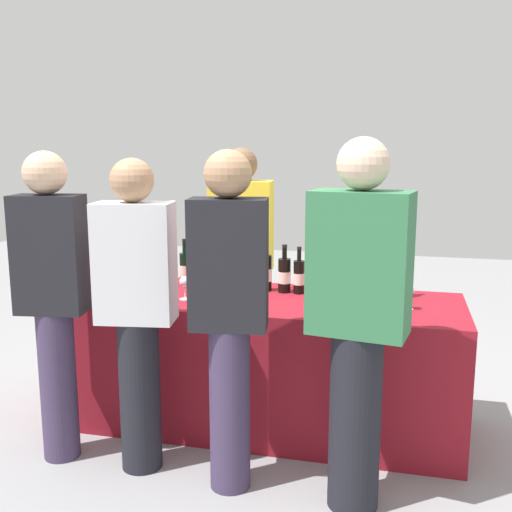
% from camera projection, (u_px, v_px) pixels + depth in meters
% --- Properties ---
extents(ground_plane, '(12.00, 12.00, 0.00)m').
position_uv_depth(ground_plane, '(256.00, 421.00, 3.69)').
color(ground_plane, gray).
extents(tasting_table, '(2.40, 0.79, 0.79)m').
position_uv_depth(tasting_table, '(256.00, 361.00, 3.62)').
color(tasting_table, maroon).
rests_on(tasting_table, ground_plane).
extents(wine_bottle_0, '(0.07, 0.07, 0.31)m').
position_uv_depth(wine_bottle_0, '(123.00, 269.00, 3.81)').
color(wine_bottle_0, black).
rests_on(wine_bottle_0, tasting_table).
extents(wine_bottle_1, '(0.06, 0.06, 0.32)m').
position_uv_depth(wine_bottle_1, '(149.00, 267.00, 3.85)').
color(wine_bottle_1, black).
rests_on(wine_bottle_1, tasting_table).
extents(wine_bottle_2, '(0.07, 0.07, 0.30)m').
position_uv_depth(wine_bottle_2, '(185.00, 268.00, 3.84)').
color(wine_bottle_2, black).
rests_on(wine_bottle_2, tasting_table).
extents(wine_bottle_3, '(0.07, 0.07, 0.33)m').
position_uv_depth(wine_bottle_3, '(216.00, 271.00, 3.68)').
color(wine_bottle_3, black).
rests_on(wine_bottle_3, tasting_table).
extents(wine_bottle_4, '(0.07, 0.07, 0.32)m').
position_uv_depth(wine_bottle_4, '(266.00, 272.00, 3.69)').
color(wine_bottle_4, black).
rests_on(wine_bottle_4, tasting_table).
extents(wine_bottle_5, '(0.08, 0.08, 0.30)m').
position_uv_depth(wine_bottle_5, '(284.00, 275.00, 3.65)').
color(wine_bottle_5, black).
rests_on(wine_bottle_5, tasting_table).
extents(wine_bottle_6, '(0.07, 0.07, 0.29)m').
position_uv_depth(wine_bottle_6, '(299.00, 277.00, 3.62)').
color(wine_bottle_6, black).
rests_on(wine_bottle_6, tasting_table).
extents(wine_bottle_7, '(0.07, 0.07, 0.33)m').
position_uv_depth(wine_bottle_7, '(399.00, 278.00, 3.52)').
color(wine_bottle_7, black).
rests_on(wine_bottle_7, tasting_table).
extents(wine_glass_0, '(0.07, 0.07, 0.14)m').
position_uv_depth(wine_glass_0, '(185.00, 283.00, 3.48)').
color(wine_glass_0, silver).
rests_on(wine_glass_0, tasting_table).
extents(wine_glass_1, '(0.07, 0.07, 0.14)m').
position_uv_depth(wine_glass_1, '(218.00, 281.00, 3.51)').
color(wine_glass_1, silver).
rests_on(wine_glass_1, tasting_table).
extents(wine_glass_2, '(0.07, 0.07, 0.14)m').
position_uv_depth(wine_glass_2, '(362.00, 296.00, 3.19)').
color(wine_glass_2, silver).
rests_on(wine_glass_2, tasting_table).
extents(wine_glass_3, '(0.06, 0.06, 0.14)m').
position_uv_depth(wine_glass_3, '(408.00, 292.00, 3.26)').
color(wine_glass_3, silver).
rests_on(wine_glass_3, tasting_table).
extents(server_pouring, '(0.44, 0.27, 1.66)m').
position_uv_depth(server_pouring, '(241.00, 260.00, 4.15)').
color(server_pouring, '#3F3351').
rests_on(server_pouring, ground_plane).
extents(guest_0, '(0.38, 0.24, 1.65)m').
position_uv_depth(guest_0, '(53.00, 294.00, 3.12)').
color(guest_0, '#3F3351').
rests_on(guest_0, ground_plane).
extents(guest_1, '(0.41, 0.27, 1.62)m').
position_uv_depth(guest_1, '(137.00, 305.00, 3.02)').
color(guest_1, black).
rests_on(guest_1, ground_plane).
extents(guest_2, '(0.39, 0.25, 1.66)m').
position_uv_depth(guest_2, '(229.00, 309.00, 2.83)').
color(guest_2, '#3F3351').
rests_on(guest_2, ground_plane).
extents(guest_3, '(0.47, 0.31, 1.72)m').
position_uv_depth(guest_3, '(358.00, 316.00, 2.67)').
color(guest_3, black).
rests_on(guest_3, ground_plane).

